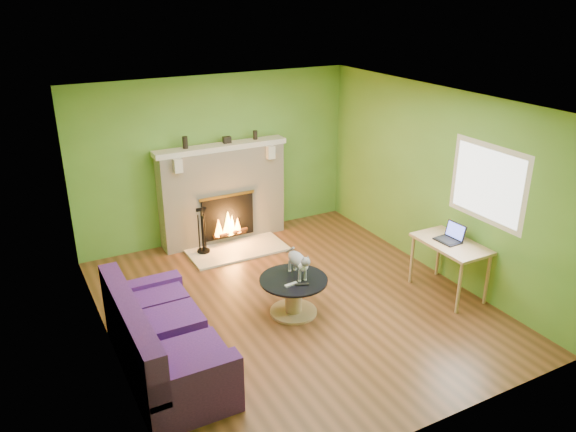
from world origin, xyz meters
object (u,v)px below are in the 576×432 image
object	(u,v)px
coffee_table	(293,293)
cat	(297,263)
sofa	(161,342)
desk	(451,249)

from	to	relation	value
coffee_table	cat	world-z (taller)	cat
sofa	cat	bearing A→B (deg)	11.79
desk	coffee_table	bearing A→B (deg)	165.70
coffee_table	desk	size ratio (longest dim) A/B	0.85
desk	sofa	bearing A→B (deg)	177.21
desk	cat	world-z (taller)	cat
sofa	coffee_table	xyz separation A→B (m)	(1.77, 0.34, -0.07)
sofa	desk	distance (m)	3.82
desk	cat	xyz separation A→B (m)	(-1.96, 0.57, 0.01)
coffee_table	sofa	bearing A→B (deg)	-169.25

